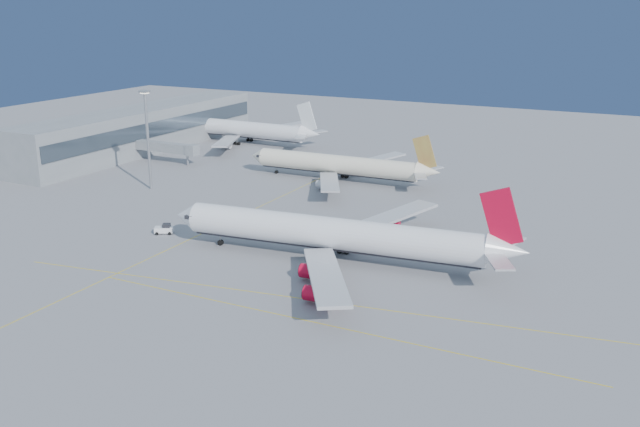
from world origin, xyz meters
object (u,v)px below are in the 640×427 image
at_px(pushback_tug, 164,229).
at_px(light_mast, 147,132).
at_px(airliner_etihad, 341,165).
at_px(airliner_third, 244,129).
at_px(airliner_virgin, 339,235).

height_order(pushback_tug, light_mast, light_mast).
height_order(airliner_etihad, airliner_third, airliner_third).
distance_m(airliner_etihad, airliner_third, 67.81).
bearing_deg(pushback_tug, airliner_etihad, 48.87).
bearing_deg(airliner_virgin, airliner_third, 125.30).
relative_size(pushback_tug, light_mast, 0.17).
height_order(airliner_third, pushback_tug, airliner_third).
relative_size(airliner_third, light_mast, 2.34).
xyz_separation_m(airliner_virgin, pushback_tug, (-42.89, -1.72, -4.50)).
height_order(airliner_virgin, airliner_etihad, airliner_virgin).
distance_m(airliner_virgin, light_mast, 78.36).
bearing_deg(light_mast, airliner_virgin, -21.82).
distance_m(airliner_third, pushback_tug, 108.61).
distance_m(airliner_third, light_mast, 71.40).
height_order(airliner_third, light_mast, light_mast).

